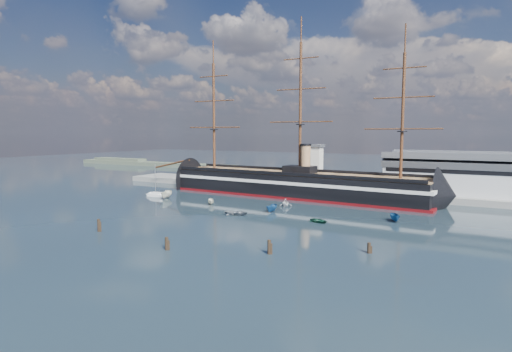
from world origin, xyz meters
The scene contains 18 objects.
ground centered at (0.00, 40.00, 0.00)m, with size 600.00×600.00×0.00m, color #1C262C.
quay centered at (10.00, 76.00, 0.00)m, with size 180.00×18.00×2.00m, color slate.
warehouse centered at (58.00, 80.00, 7.98)m, with size 63.00×21.00×11.60m.
quay_tower centered at (3.00, 73.00, 9.75)m, with size 5.00×5.00×15.00m.
shoreline centered at (-139.23, 135.00, 1.45)m, with size 120.00×10.00×4.00m.
warship centered at (-1.30, 60.00, 4.04)m, with size 113.32×21.30×53.94m.
sailboat centered at (-38.77, 36.88, 0.69)m, with size 6.83×2.13×10.87m.
motorboat_a centered at (-33.22, 35.31, 0.00)m, with size 7.76×2.84×3.10m, color white.
motorboat_b centered at (0.79, 23.01, 0.00)m, with size 3.73×1.49×1.74m, color slate.
motorboat_c centered at (6.96, 31.01, 0.00)m, with size 6.19×2.27×2.47m, color navy.
motorboat_d centered at (6.29, 41.00, 0.00)m, with size 6.56×2.84×2.40m, color silver.
motorboat_e centered at (22.68, 24.75, 0.00)m, with size 2.91×1.16×1.36m, color #113628.
motorboat_f centered at (38.17, 34.49, 0.00)m, with size 5.81×2.13×2.33m, color navy.
motorboat_g centered at (-14.20, 33.14, 0.00)m, with size 5.10×1.87×2.04m, color white.
piling_near_left centered at (-15.38, -6.93, 0.00)m, with size 0.64×0.64×3.43m, color black.
piling_near_mid centered at (7.05, -10.97, 0.00)m, with size 0.64×0.64×3.09m, color black.
piling_near_right centered at (24.46, -4.22, 0.00)m, with size 0.64×0.64×3.23m, color black.
piling_far_right centered at (39.60, 4.83, 0.00)m, with size 0.64×0.64×2.60m, color black.
Camera 1 is at (58.09, -69.14, 21.30)m, focal length 30.00 mm.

